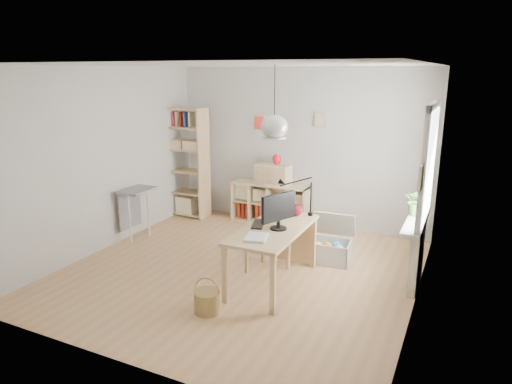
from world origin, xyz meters
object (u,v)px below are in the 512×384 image
at_px(cube_shelf, 270,206).
at_px(drawer_chest, 273,174).
at_px(monitor, 279,209).
at_px(tall_bookshelf, 186,158).
at_px(storage_chest, 330,246).
at_px(desk, 273,235).
at_px(chair, 270,231).

xyz_separation_m(cube_shelf, drawer_chest, (0.08, -0.04, 0.60)).
height_order(monitor, drawer_chest, monitor).
distance_m(tall_bookshelf, monitor, 3.30).
bearing_deg(tall_bookshelf, storage_chest, -16.69).
relative_size(cube_shelf, drawer_chest, 2.28).
bearing_deg(monitor, drawer_chest, 139.71).
relative_size(desk, cube_shelf, 1.07).
height_order(cube_shelf, tall_bookshelf, tall_bookshelf).
bearing_deg(desk, chair, 118.01).
bearing_deg(chair, desk, -54.09).
bearing_deg(desk, monitor, -8.54).
bearing_deg(cube_shelf, storage_chest, -39.08).
bearing_deg(tall_bookshelf, chair, -33.27).
bearing_deg(chair, cube_shelf, 121.77).
relative_size(cube_shelf, tall_bookshelf, 0.70).
relative_size(cube_shelf, storage_chest, 1.95).
relative_size(desk, storage_chest, 2.09).
xyz_separation_m(desk, chair, (-0.21, 0.39, -0.10)).
bearing_deg(desk, tall_bookshelf, 142.99).
height_order(cube_shelf, storage_chest, cube_shelf).
height_order(cube_shelf, chair, chair).
bearing_deg(monitor, desk, -163.67).
bearing_deg(cube_shelf, drawer_chest, -28.53).
relative_size(tall_bookshelf, chair, 2.05).
xyz_separation_m(chair, drawer_chest, (-0.74, 1.80, 0.34)).
distance_m(cube_shelf, monitor, 2.59).
xyz_separation_m(cube_shelf, monitor, (1.09, -2.24, 0.70)).
bearing_deg(desk, storage_chest, 67.00).
distance_m(desk, storage_chest, 1.22).
bearing_deg(storage_chest, cube_shelf, 136.78).
height_order(cube_shelf, monitor, monitor).
relative_size(cube_shelf, chair, 1.44).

